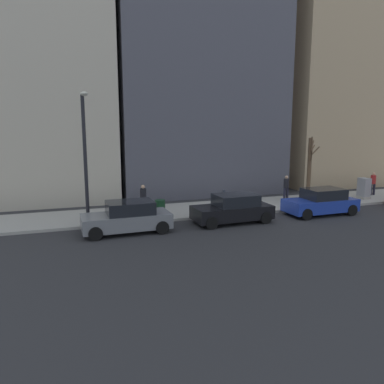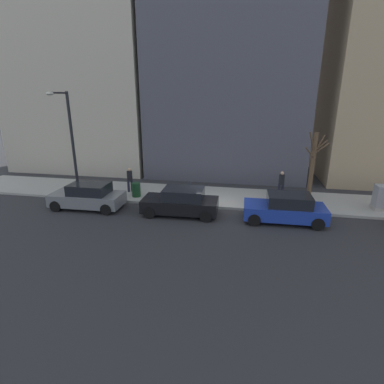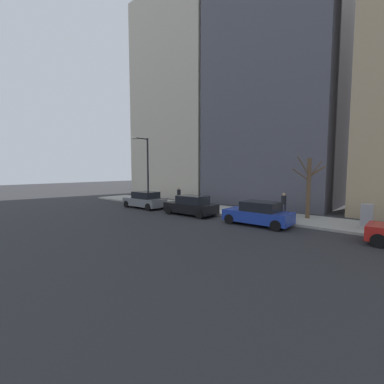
% 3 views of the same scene
% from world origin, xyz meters
% --- Properties ---
extents(ground_plane, '(120.00, 120.00, 0.00)m').
position_xyz_m(ground_plane, '(0.00, 0.00, 0.00)').
color(ground_plane, '#2B2B2D').
extents(sidewalk, '(4.00, 36.00, 0.15)m').
position_xyz_m(sidewalk, '(2.00, 0.00, 0.07)').
color(sidewalk, '#9E9B93').
rests_on(sidewalk, ground).
extents(parked_car_blue, '(1.98, 4.23, 1.52)m').
position_xyz_m(parked_car_blue, '(-1.17, -3.91, 0.74)').
color(parked_car_blue, '#1E389E').
rests_on(parked_car_blue, ground).
extents(parked_car_black, '(2.02, 4.25, 1.52)m').
position_xyz_m(parked_car_black, '(-1.20, 1.73, 0.74)').
color(parked_car_black, black).
rests_on(parked_car_black, ground).
extents(parked_car_grey, '(1.99, 4.23, 1.52)m').
position_xyz_m(parked_car_grey, '(-1.27, 7.35, 0.74)').
color(parked_car_grey, slate).
rests_on(parked_car_grey, ground).
extents(parking_meter, '(0.14, 0.10, 1.35)m').
position_xyz_m(parking_meter, '(0.45, 1.54, 0.98)').
color(parking_meter, slate).
rests_on(parking_meter, sidewalk).
extents(utility_box, '(0.83, 0.61, 1.43)m').
position_xyz_m(utility_box, '(1.30, -9.33, 0.85)').
color(utility_box, '#A8A399').
rests_on(utility_box, sidewalk).
extents(streetlamp, '(1.97, 0.32, 6.50)m').
position_xyz_m(streetlamp, '(0.28, 9.08, 4.02)').
color(streetlamp, black).
rests_on(streetlamp, sidewalk).
extents(bare_tree, '(1.96, 1.67, 4.28)m').
position_xyz_m(bare_tree, '(2.59, -5.75, 2.38)').
color(bare_tree, brown).
rests_on(bare_tree, sidewalk).
extents(trash_bin, '(0.56, 0.56, 0.90)m').
position_xyz_m(trash_bin, '(0.90, 5.18, 0.60)').
color(trash_bin, '#14381E').
rests_on(trash_bin, sidewalk).
extents(pedestrian_midblock, '(0.36, 0.40, 1.66)m').
position_xyz_m(pedestrian_midblock, '(2.65, -4.01, 1.09)').
color(pedestrian_midblock, '#1E1E2D').
rests_on(pedestrian_midblock, sidewalk).
extents(pedestrian_far_corner, '(0.36, 0.36, 1.66)m').
position_xyz_m(pedestrian_far_corner, '(1.78, 5.94, 1.09)').
color(pedestrian_far_corner, '#1E1E2D').
rests_on(pedestrian_far_corner, sidewalk).
extents(office_tower_right, '(12.16, 12.16, 25.46)m').
position_xyz_m(office_tower_right, '(11.58, 12.71, 12.73)').
color(office_tower_right, '#BCB29E').
rests_on(office_tower_right, ground).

